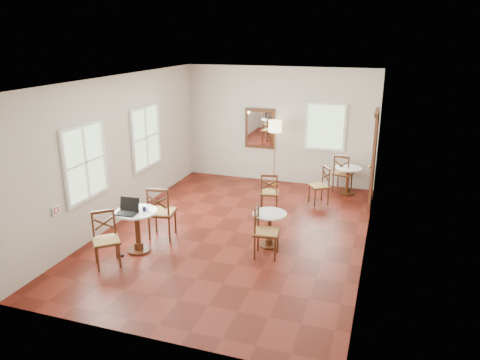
% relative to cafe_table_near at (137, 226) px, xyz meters
% --- Properties ---
extents(ground, '(7.00, 7.00, 0.00)m').
position_rel_cafe_table_near_xyz_m(ground, '(1.40, 1.34, -0.49)').
color(ground, '#601A10').
rests_on(ground, ground).
extents(room_shell, '(5.02, 7.02, 3.01)m').
position_rel_cafe_table_near_xyz_m(room_shell, '(1.34, 1.61, 1.40)').
color(room_shell, beige).
rests_on(room_shell, ground).
extents(cafe_table_near, '(0.74, 0.74, 0.79)m').
position_rel_cafe_table_near_xyz_m(cafe_table_near, '(0.00, 0.00, 0.00)').
color(cafe_table_near, '#482412').
rests_on(cafe_table_near, ground).
extents(cafe_table_mid, '(0.63, 0.63, 0.66)m').
position_rel_cafe_table_near_xyz_m(cafe_table_mid, '(2.20, 0.94, -0.08)').
color(cafe_table_mid, '#482412').
rests_on(cafe_table_mid, ground).
extents(cafe_table_back, '(0.64, 0.64, 0.68)m').
position_rel_cafe_table_near_xyz_m(cafe_table_back, '(3.28, 4.34, -0.06)').
color(cafe_table_back, '#482412').
rests_on(cafe_table_back, ground).
extents(chair_near_a, '(0.56, 0.56, 1.05)m').
position_rel_cafe_table_near_xyz_m(chair_near_a, '(0.13, 0.66, 0.04)').
color(chair_near_a, '#482412').
rests_on(chair_near_a, ground).
extents(chair_near_b, '(0.61, 0.61, 0.94)m').
position_rel_cafe_table_near_xyz_m(chair_near_b, '(-0.24, -0.61, -0.02)').
color(chair_near_b, '#482412').
rests_on(chair_near_b, ground).
extents(chair_mid_a, '(0.48, 0.48, 0.89)m').
position_rel_cafe_table_near_xyz_m(chair_mid_a, '(1.75, 2.64, -0.04)').
color(chair_mid_a, '#482412').
rests_on(chair_mid_a, ground).
extents(chair_mid_b, '(0.48, 0.48, 0.95)m').
position_rel_cafe_table_near_xyz_m(chair_mid_b, '(2.22, 0.55, -0.01)').
color(chair_mid_b, '#482412').
rests_on(chair_mid_b, ground).
extents(chair_back_a, '(0.52, 0.52, 0.95)m').
position_rel_cafe_table_near_xyz_m(chair_back_a, '(3.13, 4.52, -0.02)').
color(chair_back_a, '#482412').
rests_on(chair_back_a, ground).
extents(chair_back_b, '(0.56, 0.56, 0.87)m').
position_rel_cafe_table_near_xyz_m(chair_back_b, '(2.73, 3.49, -0.05)').
color(chair_back_b, '#482412').
rests_on(chair_back_b, ground).
extents(floor_lamp, '(0.33, 0.33, 1.69)m').
position_rel_cafe_table_near_xyz_m(floor_lamp, '(1.38, 4.49, 0.95)').
color(floor_lamp, '#BF8C3F').
rests_on(floor_lamp, ground).
extents(laptop, '(0.38, 0.32, 0.26)m').
position_rel_cafe_table_near_xyz_m(laptop, '(-0.09, -0.13, 0.36)').
color(laptop, black).
rests_on(laptop, cafe_table_near).
extents(mouse, '(0.10, 0.07, 0.03)m').
position_rel_cafe_table_near_xyz_m(mouse, '(-0.00, 0.04, 0.32)').
color(mouse, black).
rests_on(mouse, cafe_table_near).
extents(navy_mug, '(0.10, 0.07, 0.08)m').
position_rel_cafe_table_near_xyz_m(navy_mug, '(0.14, 0.04, 0.34)').
color(navy_mug, black).
rests_on(navy_mug, cafe_table_near).
extents(water_glass, '(0.05, 0.05, 0.09)m').
position_rel_cafe_table_near_xyz_m(water_glass, '(-0.12, 0.08, 0.34)').
color(water_glass, white).
rests_on(water_glass, cafe_table_near).
extents(power_adapter, '(0.09, 0.05, 0.04)m').
position_rel_cafe_table_near_xyz_m(power_adapter, '(-0.20, -0.29, -0.47)').
color(power_adapter, black).
rests_on(power_adapter, ground).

